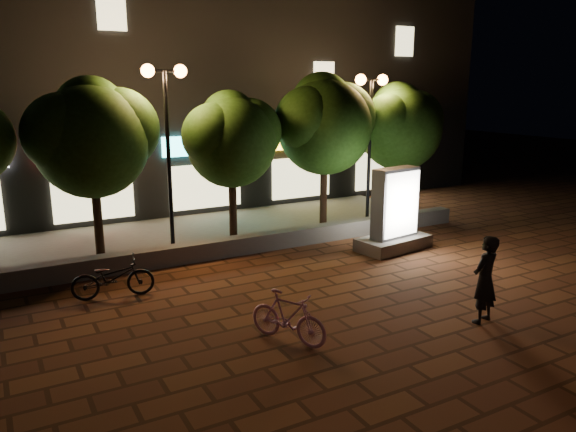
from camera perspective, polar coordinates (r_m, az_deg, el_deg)
ground at (r=12.45m, az=2.19°, el=-8.78°), size 80.00×80.00×0.00m
retaining_wall at (r=15.73m, az=-5.33°, el=-3.07°), size 16.00×0.45×0.50m
sidewalk at (r=18.03m, az=-8.51°, el=-1.72°), size 16.00×5.00×0.08m
building_block at (r=23.62m, az=-14.65°, el=13.72°), size 28.00×8.12×11.30m
tree_left at (r=15.58m, az=-19.63°, el=8.03°), size 3.60×3.00×4.89m
tree_mid at (r=16.72m, az=-5.84°, el=8.25°), size 3.24×2.70×4.50m
tree_right at (r=18.24m, az=3.87°, el=9.82°), size 3.72×3.10×5.07m
tree_far_right at (r=20.16m, az=11.64°, el=9.36°), size 3.48×2.90×4.76m
street_lamp_left at (r=15.72m, az=-12.53°, el=10.65°), size 1.26×0.36×5.18m
street_lamp_right at (r=18.95m, az=8.58°, el=10.83°), size 1.26×0.36×4.98m
ad_kiosk at (r=16.26m, az=11.00°, el=-0.09°), size 2.36×1.43×2.41m
scooter_pink at (r=10.40m, az=0.01°, el=-10.45°), size 1.18×1.67×0.99m
rider at (r=11.76m, az=19.77°, el=-6.22°), size 0.74×0.57×1.82m
scooter_parked at (r=13.08m, az=-17.73°, el=-6.10°), size 1.90×0.95×0.95m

